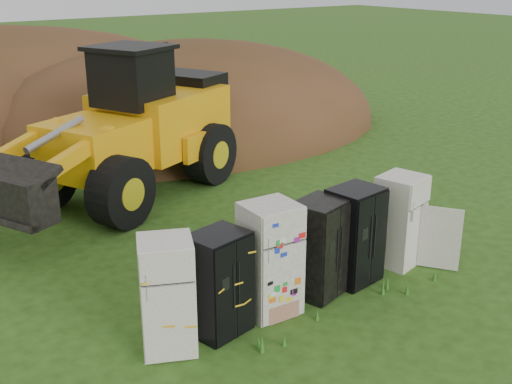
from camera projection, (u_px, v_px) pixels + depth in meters
ground at (298, 300)px, 10.97m from camera, size 120.00×120.00×0.00m
fridge_leftmost at (167, 295)px, 9.31m from camera, size 1.02×1.00×1.76m
fridge_black_side at (219, 283)px, 9.77m from camera, size 0.98×0.84×1.65m
fridge_sticker at (270, 259)px, 10.32m from camera, size 0.88×0.82×1.88m
fridge_dark_mid at (320, 248)px, 10.92m from camera, size 1.03×0.92×1.71m
fridge_black_right at (354, 235)px, 11.37m from camera, size 0.97×0.85×1.76m
fridge_open_door at (399, 220)px, 12.05m from camera, size 0.94×0.90×1.75m
wheel_loader at (109, 129)px, 14.83m from camera, size 8.08×5.86×3.63m
dirt_mound_right at (188, 128)px, 22.40m from camera, size 14.58×10.69×6.03m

